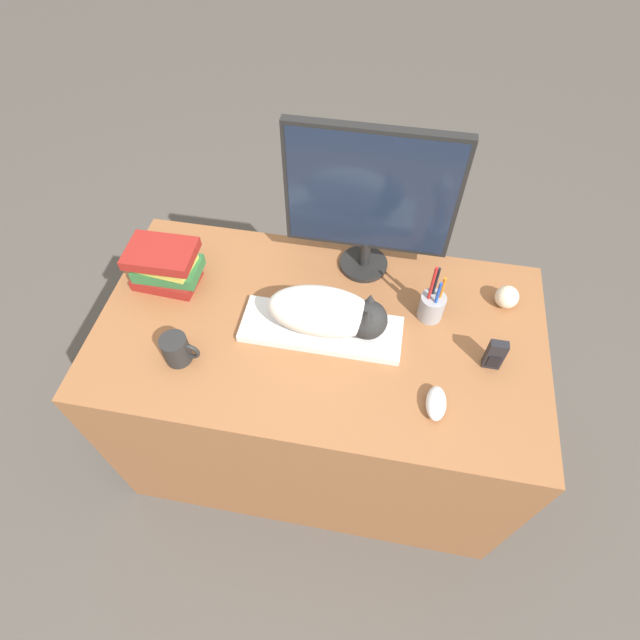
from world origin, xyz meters
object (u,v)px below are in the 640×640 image
at_px(cat, 330,313).
at_px(baseball, 507,297).
at_px(computer_mouse, 436,403).
at_px(phone, 495,355).
at_px(pen_cup, 432,305).
at_px(book_stack, 165,265).
at_px(monitor, 370,197).
at_px(keyboard, 321,329).
at_px(coffee_mug, 177,349).

height_order(cat, baseball, cat).
xyz_separation_m(computer_mouse, phone, (0.15, 0.16, 0.03)).
distance_m(computer_mouse, pen_cup, 0.31).
xyz_separation_m(phone, book_stack, (-0.99, 0.13, 0.02)).
distance_m(monitor, book_stack, 0.65).
relative_size(monitor, computer_mouse, 4.91).
xyz_separation_m(pen_cup, book_stack, (-0.81, -0.01, 0.03)).
distance_m(phone, book_stack, 1.00).
distance_m(keyboard, monitor, 0.40).
bearing_deg(monitor, cat, -102.49).
bearing_deg(monitor, baseball, -10.30).
bearing_deg(baseball, computer_mouse, -116.34).
bearing_deg(book_stack, baseball, 5.29).
distance_m(coffee_mug, baseball, 0.97).
distance_m(monitor, phone, 0.55).
bearing_deg(keyboard, baseball, 20.79).
distance_m(pen_cup, book_stack, 0.81).
bearing_deg(monitor, pen_cup, -36.91).
relative_size(coffee_mug, phone, 1.01).
relative_size(computer_mouse, baseball, 1.44).
distance_m(pen_cup, baseball, 0.24).
distance_m(cat, phone, 0.46).
relative_size(monitor, phone, 4.70).
bearing_deg(book_stack, cat, -11.29).
height_order(monitor, baseball, monitor).
bearing_deg(cat, keyboard, -180.00).
relative_size(monitor, book_stack, 2.33).
bearing_deg(monitor, book_stack, -163.41).
bearing_deg(keyboard, book_stack, 168.16).
xyz_separation_m(computer_mouse, coffee_mug, (-0.71, 0.03, 0.02)).
relative_size(coffee_mug, pen_cup, 0.50).
distance_m(monitor, coffee_mug, 0.68).
bearing_deg(book_stack, phone, -7.72).
bearing_deg(baseball, phone, -101.32).
xyz_separation_m(keyboard, book_stack, (-0.50, 0.11, 0.06)).
bearing_deg(pen_cup, book_stack, -179.25).
distance_m(keyboard, cat, 0.09).
distance_m(keyboard, computer_mouse, 0.39).
relative_size(cat, baseball, 4.84).
height_order(pen_cup, baseball, pen_cup).
bearing_deg(baseball, keyboard, -159.21).
height_order(coffee_mug, phone, phone).
height_order(keyboard, phone, phone).
distance_m(coffee_mug, pen_cup, 0.74).
bearing_deg(keyboard, cat, 0.00).
bearing_deg(baseball, cat, -158.27).
distance_m(coffee_mug, phone, 0.87).
distance_m(computer_mouse, phone, 0.22).
xyz_separation_m(keyboard, phone, (0.48, -0.03, 0.04)).
relative_size(monitor, pen_cup, 2.33).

